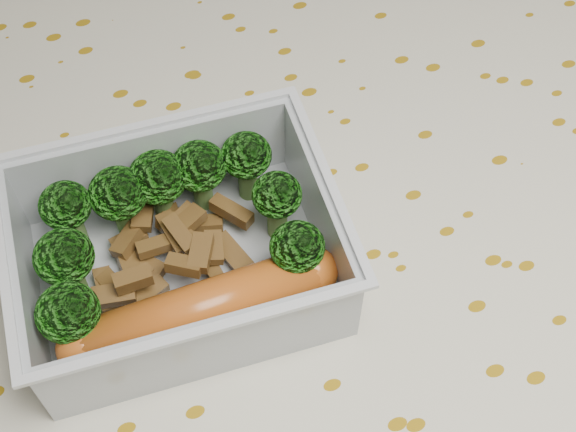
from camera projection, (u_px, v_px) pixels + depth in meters
name	position (u px, v px, depth m)	size (l,w,h in m)	color
dining_table	(278.00, 307.00, 0.51)	(1.40, 0.90, 0.75)	brown
tablecloth	(277.00, 267.00, 0.47)	(1.46, 0.96, 0.19)	beige
lunch_container	(180.00, 258.00, 0.41)	(0.17, 0.14, 0.06)	silver
broccoli_florets	(161.00, 215.00, 0.40)	(0.14, 0.10, 0.05)	#608C3F
meat_pile	(165.00, 252.00, 0.41)	(0.09, 0.06, 0.03)	brown
sausage	(201.00, 309.00, 0.39)	(0.14, 0.03, 0.03)	#B75519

